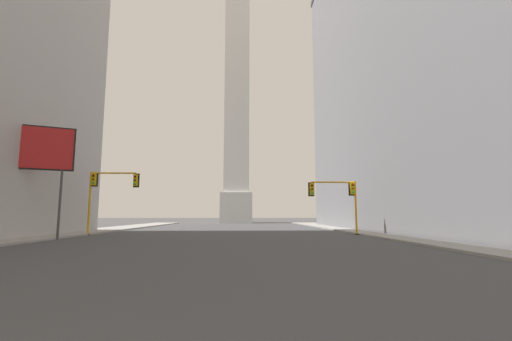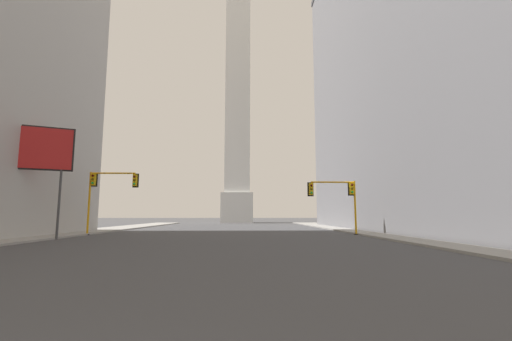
{
  "view_description": "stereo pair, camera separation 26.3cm",
  "coord_description": "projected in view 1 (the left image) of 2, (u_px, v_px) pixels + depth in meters",
  "views": [
    {
      "loc": [
        1.76,
        -1.39,
        1.86
      ],
      "look_at": [
        3.37,
        44.41,
        7.79
      ],
      "focal_mm": 24.0,
      "sensor_mm": 36.0,
      "label": 1
    },
    {
      "loc": [
        2.02,
        -1.39,
        1.86
      ],
      "look_at": [
        3.37,
        44.41,
        7.79
      ],
      "focal_mm": 24.0,
      "sensor_mm": 36.0,
      "label": 2
    }
  ],
  "objects": [
    {
      "name": "sidewalk_left",
      "position": [
        43.0,
        236.0,
        28.37
      ],
      "size": [
        5.0,
        93.52,
        0.15
      ],
      "primitive_type": "cube",
      "color": "gray",
      "rests_on": "ground_plane"
    },
    {
      "name": "sidewalk_right",
      "position": [
        396.0,
        236.0,
        29.41
      ],
      "size": [
        5.0,
        93.52,
        0.15
      ],
      "primitive_type": "cube",
      "color": "gray",
      "rests_on": "ground_plane"
    },
    {
      "name": "building_right",
      "position": [
        501.0,
        28.0,
        36.79
      ],
      "size": [
        29.06,
        58.09,
        43.57
      ],
      "color": "slate",
      "rests_on": "ground_plane"
    },
    {
      "name": "obelisk",
      "position": [
        237.0,
        87.0,
        82.47
      ],
      "size": [
        7.2,
        7.2,
        67.94
      ],
      "color": "silver",
      "rests_on": "ground_plane"
    },
    {
      "name": "traffic_light_mid_left",
      "position": [
        107.0,
        187.0,
        31.79
      ],
      "size": [
        4.63,
        0.51,
        5.82
      ],
      "color": "orange",
      "rests_on": "ground_plane"
    },
    {
      "name": "traffic_light_mid_right",
      "position": [
        339.0,
        194.0,
        32.14
      ],
      "size": [
        4.64,
        0.51,
        5.0
      ],
      "color": "orange",
      "rests_on": "ground_plane"
    },
    {
      "name": "billboard_sign",
      "position": [
        40.0,
        151.0,
        26.04
      ],
      "size": [
        4.46,
        1.88,
        8.64
      ],
      "color": "#3F3F42",
      "rests_on": "ground_plane"
    }
  ]
}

